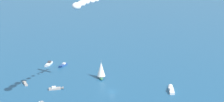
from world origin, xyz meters
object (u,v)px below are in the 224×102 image
object	(u,v)px
motorboat_outer_ring_a	(48,64)
motorboat_ahead	(25,84)
motorboat_outer_ring_d	(57,88)
sailboat_outer_ring_e	(101,70)
motorboat_near_centre	(63,65)
motorboat_far_port	(171,89)

from	to	relation	value
motorboat_outer_ring_a	motorboat_ahead	bearing A→B (deg)	-128.77
motorboat_outer_ring_d	sailboat_outer_ring_e	distance (m)	26.35
motorboat_near_centre	motorboat_ahead	xyz separation A→B (m)	(-26.01, -17.83, -0.13)
motorboat_near_centre	motorboat_outer_ring_d	xyz separation A→B (m)	(-13.45, -31.13, 0.01)
motorboat_ahead	motorboat_outer_ring_d	distance (m)	18.30
motorboat_far_port	motorboat_ahead	xyz separation A→B (m)	(-62.00, 40.36, -0.27)
motorboat_outer_ring_d	sailboat_outer_ring_e	bearing A→B (deg)	7.37
motorboat_outer_ring_a	sailboat_outer_ring_e	distance (m)	39.00
motorboat_near_centre	sailboat_outer_ring_e	distance (m)	30.70
motorboat_near_centre	motorboat_outer_ring_a	distance (m)	9.12
motorboat_ahead	motorboat_outer_ring_d	bearing A→B (deg)	-46.63
motorboat_far_port	motorboat_outer_ring_d	bearing A→B (deg)	151.30
sailboat_outer_ring_e	motorboat_ahead	bearing A→B (deg)	165.45
motorboat_outer_ring_a	motorboat_outer_ring_d	bearing A→B (deg)	-99.86
motorboat_outer_ring_d	motorboat_far_port	bearing A→B (deg)	-28.70
motorboat_far_port	sailboat_outer_ring_e	world-z (taller)	sailboat_outer_ring_e
motorboat_ahead	sailboat_outer_ring_e	distance (m)	39.88
motorboat_far_port	motorboat_outer_ring_d	size ratio (longest dim) A/B	1.20
motorboat_near_centre	motorboat_ahead	distance (m)	31.54
motorboat_far_port	motorboat_ahead	distance (m)	73.99
motorboat_outer_ring_a	motorboat_outer_ring_d	distance (m)	37.49
motorboat_far_port	motorboat_outer_ring_d	distance (m)	56.36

